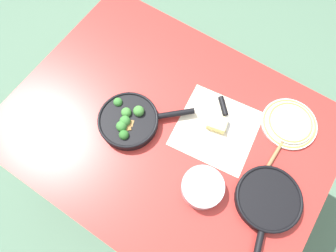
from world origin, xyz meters
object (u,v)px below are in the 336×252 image
object	(u,v)px
wooden_spoon	(268,166)
skillet_eggs	(268,200)
skillet_broccoli	(129,121)
dinner_plate_stack	(290,123)
grater_knife	(226,118)
prep_bowl_steel	(202,187)
cheese_block	(217,124)

from	to	relation	value
wooden_spoon	skillet_eggs	bearing A→B (deg)	24.81
skillet_broccoli	dinner_plate_stack	bearing A→B (deg)	-9.95
skillet_eggs	grater_knife	bearing A→B (deg)	-140.54
skillet_broccoli	grater_knife	bearing A→B (deg)	-6.85
grater_knife	prep_bowl_steel	distance (m)	0.31
skillet_eggs	prep_bowl_steel	size ratio (longest dim) A/B	2.22
wooden_spoon	grater_knife	bearing A→B (deg)	-108.29
prep_bowl_steel	cheese_block	bearing A→B (deg)	107.83
skillet_eggs	cheese_block	distance (m)	0.35
skillet_broccoli	skillet_eggs	bearing A→B (deg)	-40.47
wooden_spoon	dinner_plate_stack	bearing A→B (deg)	-176.12
skillet_broccoli	grater_knife	xyz separation A→B (m)	(0.32, 0.23, -0.02)
skillet_broccoli	prep_bowl_steel	distance (m)	0.39
grater_knife	dinner_plate_stack	bearing A→B (deg)	74.82
cheese_block	prep_bowl_steel	xyz separation A→B (m)	(0.08, -0.26, 0.01)
skillet_eggs	prep_bowl_steel	world-z (taller)	prep_bowl_steel
skillet_broccoli	cheese_block	xyz separation A→B (m)	(0.30, 0.19, -0.01)
wooden_spoon	skillet_broccoli	bearing A→B (deg)	-73.38
dinner_plate_stack	prep_bowl_steel	xyz separation A→B (m)	(-0.16, -0.43, 0.02)
wooden_spoon	grater_knife	size ratio (longest dim) A/B	1.65
skillet_eggs	wooden_spoon	xyz separation A→B (m)	(-0.05, 0.12, -0.02)
wooden_spoon	dinner_plate_stack	distance (m)	0.21
cheese_block	dinner_plate_stack	world-z (taller)	cheese_block
grater_knife	prep_bowl_steel	xyz separation A→B (m)	(0.06, -0.30, 0.02)
skillet_eggs	grater_knife	xyz separation A→B (m)	(-0.29, 0.21, -0.02)
prep_bowl_steel	wooden_spoon	bearing A→B (deg)	51.85
skillet_eggs	dinner_plate_stack	xyz separation A→B (m)	(-0.06, 0.33, -0.01)
grater_knife	cheese_block	xyz separation A→B (m)	(-0.02, -0.05, 0.01)
skillet_broccoli	cheese_block	world-z (taller)	skillet_broccoli
cheese_block	prep_bowl_steel	size ratio (longest dim) A/B	0.56
grater_knife	prep_bowl_steel	world-z (taller)	prep_bowl_steel
skillet_eggs	cheese_block	xyz separation A→B (m)	(-0.31, 0.16, -0.01)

